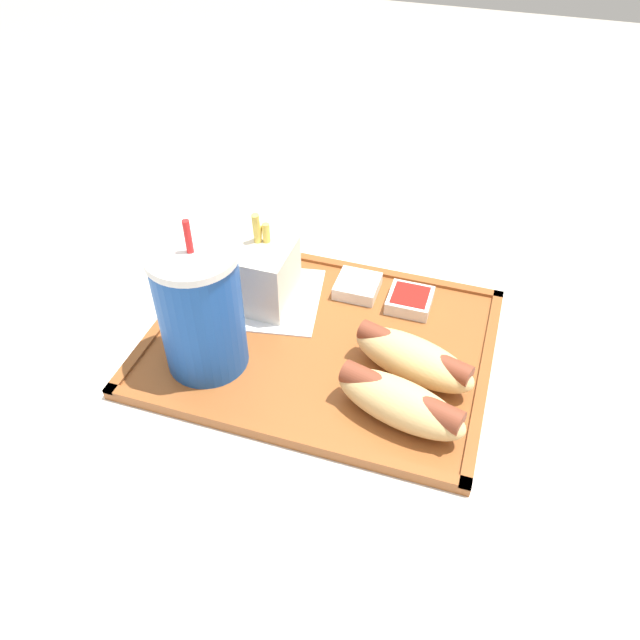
# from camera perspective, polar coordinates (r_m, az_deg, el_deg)

# --- Properties ---
(ground_plane) EXTENTS (8.00, 8.00, 0.00)m
(ground_plane) POSITION_cam_1_polar(r_m,az_deg,el_deg) (1.32, -1.77, -24.70)
(ground_plane) COLOR #ADA393
(dining_table) EXTENTS (1.07, 0.81, 0.70)m
(dining_table) POSITION_cam_1_polar(r_m,az_deg,el_deg) (1.01, -2.20, -16.75)
(dining_table) COLOR beige
(dining_table) RESTS_ON ground_plane
(food_tray) EXTENTS (0.39, 0.30, 0.01)m
(food_tray) POSITION_cam_1_polar(r_m,az_deg,el_deg) (0.72, 0.00, -2.04)
(food_tray) COLOR brown
(food_tray) RESTS_ON dining_table
(paper_napkin) EXTENTS (0.17, 0.15, 0.00)m
(paper_napkin) POSITION_cam_1_polar(r_m,az_deg,el_deg) (0.78, -5.56, 2.11)
(paper_napkin) COLOR white
(paper_napkin) RESTS_ON food_tray
(soda_cup) EXTENTS (0.09, 0.09, 0.18)m
(soda_cup) POSITION_cam_1_polar(r_m,az_deg,el_deg) (0.66, -10.88, 0.95)
(soda_cup) COLOR #194CA5
(soda_cup) RESTS_ON food_tray
(hot_dog_far) EXTENTS (0.15, 0.08, 0.05)m
(hot_dog_far) POSITION_cam_1_polar(r_m,az_deg,el_deg) (0.62, 7.33, -7.45)
(hot_dog_far) COLOR #DBB270
(hot_dog_far) RESTS_ON food_tray
(hot_dog_near) EXTENTS (0.15, 0.09, 0.05)m
(hot_dog_near) POSITION_cam_1_polar(r_m,az_deg,el_deg) (0.67, 8.51, -3.46)
(hot_dog_near) COLOR #DBB270
(hot_dog_near) RESTS_ON food_tray
(fries_carton) EXTENTS (0.10, 0.08, 0.12)m
(fries_carton) POSITION_cam_1_polar(r_m,az_deg,el_deg) (0.75, -6.21, 4.31)
(fries_carton) COLOR silver
(fries_carton) RESTS_ON food_tray
(sauce_cup_mayo) EXTENTS (0.05, 0.05, 0.02)m
(sauce_cup_mayo) POSITION_cam_1_polar(r_m,az_deg,el_deg) (0.78, 3.45, 3.15)
(sauce_cup_mayo) COLOR silver
(sauce_cup_mayo) RESTS_ON food_tray
(sauce_cup_ketchup) EXTENTS (0.05, 0.05, 0.02)m
(sauce_cup_ketchup) POSITION_cam_1_polar(r_m,az_deg,el_deg) (0.76, 8.22, 1.83)
(sauce_cup_ketchup) COLOR silver
(sauce_cup_ketchup) RESTS_ON food_tray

